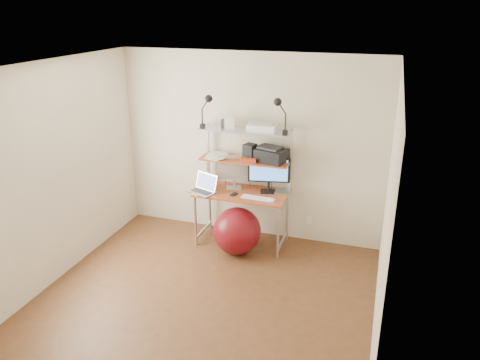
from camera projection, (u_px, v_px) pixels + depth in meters
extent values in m
plane|color=brown|center=(202.00, 302.00, 5.09)|extent=(3.60, 3.60, 0.00)
plane|color=white|center=(194.00, 69.00, 4.21)|extent=(3.60, 3.60, 0.00)
plane|color=beige|center=(250.00, 147.00, 6.25)|extent=(3.60, 0.00, 3.60)
plane|color=beige|center=(91.00, 298.00, 3.05)|extent=(3.60, 0.00, 3.60)
plane|color=beige|center=(48.00, 177.00, 5.17)|extent=(0.00, 3.60, 3.60)
plane|color=beige|center=(386.00, 221.00, 4.13)|extent=(0.00, 3.60, 3.60)
cube|color=#B75123|center=(242.00, 193.00, 6.12)|extent=(1.20, 0.60, 0.03)
cylinder|color=#B9B8BD|center=(196.00, 221.00, 6.18)|extent=(0.04, 0.04, 0.71)
cylinder|color=#B9B8BD|center=(210.00, 206.00, 6.64)|extent=(0.04, 0.04, 0.71)
cylinder|color=#B9B8BD|center=(278.00, 233.00, 5.86)|extent=(0.04, 0.04, 0.71)
cylinder|color=#B9B8BD|center=(287.00, 216.00, 6.32)|extent=(0.04, 0.04, 0.71)
cube|color=#B9B8BD|center=(208.00, 152.00, 6.36)|extent=(0.03, 0.04, 0.84)
cube|color=#B9B8BD|center=(290.00, 161.00, 6.03)|extent=(0.03, 0.04, 0.84)
cube|color=#B75123|center=(245.00, 160.00, 6.09)|extent=(1.18, 0.34, 0.02)
cube|color=#B9B8BD|center=(245.00, 130.00, 5.95)|extent=(1.18, 0.34, 0.02)
cube|color=white|center=(309.00, 220.00, 6.33)|extent=(0.08, 0.01, 0.12)
cube|color=#B2B3B7|center=(234.00, 188.00, 6.24)|extent=(0.24, 0.21, 0.01)
cylinder|color=#B2B3B7|center=(234.00, 183.00, 6.23)|extent=(0.03, 0.03, 0.11)
cube|color=#B2B3B7|center=(234.00, 167.00, 6.15)|extent=(0.42, 0.18, 0.33)
plane|color=white|center=(234.00, 168.00, 6.14)|extent=(0.37, 0.13, 0.39)
cube|color=black|center=(268.00, 191.00, 6.11)|extent=(0.22, 0.19, 0.01)
cylinder|color=black|center=(269.00, 186.00, 6.10)|extent=(0.03, 0.03, 0.12)
cube|color=black|center=(269.00, 170.00, 6.02)|extent=(0.54, 0.14, 0.33)
plane|color=#4486E8|center=(269.00, 170.00, 6.01)|extent=(0.48, 0.10, 0.49)
cube|color=#B8B9BD|center=(202.00, 192.00, 6.09)|extent=(0.41, 0.35, 0.02)
cube|color=#2B2B2D|center=(202.00, 191.00, 6.09)|extent=(0.32, 0.24, 0.00)
cube|color=#B8B9BD|center=(208.00, 181.00, 6.14)|extent=(0.34, 0.19, 0.22)
plane|color=#6E8BB8|center=(208.00, 181.00, 6.14)|extent=(0.32, 0.19, 0.30)
cube|color=white|center=(257.00, 198.00, 5.91)|extent=(0.41, 0.15, 0.01)
cube|color=white|center=(271.00, 200.00, 5.83)|extent=(0.10, 0.08, 0.03)
cube|color=#B8B9BD|center=(283.00, 192.00, 6.06)|extent=(0.24, 0.24, 0.04)
cube|color=black|center=(234.00, 194.00, 6.02)|extent=(0.09, 0.13, 0.01)
cube|color=black|center=(270.00, 155.00, 5.97)|extent=(0.48, 0.39, 0.17)
cube|color=#2B2B2D|center=(270.00, 147.00, 5.94)|extent=(0.33, 0.28, 0.03)
cube|color=black|center=(250.00, 152.00, 6.02)|extent=(0.18, 0.18, 0.21)
cube|color=#B53D1D|center=(249.00, 160.00, 5.97)|extent=(0.22, 0.17, 0.05)
cube|color=white|center=(262.00, 127.00, 5.87)|extent=(0.37, 0.25, 0.08)
cube|color=#B2B3B7|center=(262.00, 124.00, 5.85)|extent=(0.31, 0.19, 0.01)
cube|color=white|center=(229.00, 123.00, 5.95)|extent=(0.15, 0.14, 0.15)
cube|color=#2B2B2D|center=(226.00, 123.00, 6.05)|extent=(0.11, 0.11, 0.10)
cube|color=black|center=(203.00, 126.00, 5.99)|extent=(0.05, 0.06, 0.05)
cylinder|color=black|center=(202.00, 117.00, 5.95)|extent=(0.02, 0.02, 0.19)
sphere|color=black|center=(209.00, 99.00, 5.83)|extent=(0.10, 0.10, 0.10)
cube|color=black|center=(285.00, 132.00, 5.70)|extent=(0.05, 0.07, 0.05)
cylinder|color=black|center=(285.00, 122.00, 5.65)|extent=(0.02, 0.02, 0.20)
sphere|color=black|center=(278.00, 102.00, 5.59)|extent=(0.10, 0.10, 0.10)
sphere|color=#680B0D|center=(237.00, 231.00, 6.01)|extent=(0.62, 0.62, 0.62)
cube|color=white|center=(214.00, 155.00, 6.23)|extent=(0.25, 0.31, 0.00)
cube|color=white|center=(216.00, 157.00, 6.14)|extent=(0.28, 0.33, 0.00)
cube|color=white|center=(217.00, 155.00, 6.23)|extent=(0.25, 0.31, 0.00)
cube|color=white|center=(219.00, 156.00, 6.16)|extent=(0.21, 0.28, 0.00)
cube|color=white|center=(218.00, 155.00, 6.18)|extent=(0.28, 0.33, 0.00)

